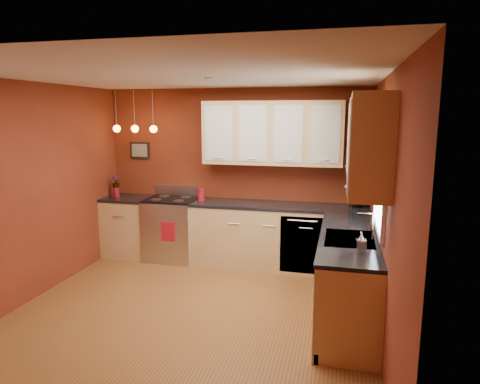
% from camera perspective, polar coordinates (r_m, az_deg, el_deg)
% --- Properties ---
extents(floor, '(4.20, 4.20, 0.00)m').
position_cam_1_polar(floor, '(4.98, -6.93, -16.21)').
color(floor, brown).
rests_on(floor, ground).
extents(ceiling, '(4.00, 4.20, 0.02)m').
position_cam_1_polar(ceiling, '(4.47, -7.68, 15.15)').
color(ceiling, beige).
rests_on(ceiling, wall_back).
extents(wall_back, '(4.00, 0.02, 2.60)m').
position_cam_1_polar(wall_back, '(6.52, -0.72, 2.27)').
color(wall_back, maroon).
rests_on(wall_back, floor).
extents(wall_front, '(4.00, 0.02, 2.60)m').
position_cam_1_polar(wall_front, '(2.76, -23.17, -10.00)').
color(wall_front, maroon).
rests_on(wall_front, floor).
extents(wall_left, '(0.02, 4.20, 2.60)m').
position_cam_1_polar(wall_left, '(5.58, -26.88, -0.27)').
color(wall_left, maroon).
rests_on(wall_left, floor).
extents(wall_right, '(0.02, 4.20, 2.60)m').
position_cam_1_polar(wall_right, '(4.28, 18.67, -2.63)').
color(wall_right, maroon).
rests_on(wall_right, floor).
extents(base_cabinets_back_left, '(0.70, 0.60, 0.90)m').
position_cam_1_polar(base_cabinets_back_left, '(7.01, -14.55, -4.59)').
color(base_cabinets_back_left, tan).
rests_on(base_cabinets_back_left, floor).
extents(base_cabinets_back_right, '(2.54, 0.60, 0.90)m').
position_cam_1_polar(base_cabinets_back_right, '(6.27, 5.12, -6.05)').
color(base_cabinets_back_right, tan).
rests_on(base_cabinets_back_right, floor).
extents(base_cabinets_right, '(0.60, 2.10, 0.90)m').
position_cam_1_polar(base_cabinets_right, '(4.94, 14.11, -10.98)').
color(base_cabinets_right, tan).
rests_on(base_cabinets_right, floor).
extents(counter_back_left, '(0.70, 0.62, 0.04)m').
position_cam_1_polar(counter_back_left, '(6.91, -14.73, -0.82)').
color(counter_back_left, black).
rests_on(counter_back_left, base_cabinets_back_left).
extents(counter_back_right, '(2.54, 0.62, 0.04)m').
position_cam_1_polar(counter_back_right, '(6.16, 5.19, -1.86)').
color(counter_back_right, black).
rests_on(counter_back_right, base_cabinets_back_right).
extents(counter_right, '(0.62, 2.10, 0.04)m').
position_cam_1_polar(counter_right, '(4.79, 14.36, -5.73)').
color(counter_right, black).
rests_on(counter_right, base_cabinets_right).
extents(gas_range, '(0.76, 0.64, 1.11)m').
position_cam_1_polar(gas_range, '(6.70, -9.02, -4.80)').
color(gas_range, '#B7B8BC').
rests_on(gas_range, floor).
extents(dishwasher_front, '(0.60, 0.02, 0.80)m').
position_cam_1_polar(dishwasher_front, '(5.96, 8.25, -7.02)').
color(dishwasher_front, '#B7B8BC').
rests_on(dishwasher_front, base_cabinets_back_right).
extents(sink, '(0.50, 0.70, 0.33)m').
position_cam_1_polar(sink, '(4.64, 14.40, -6.29)').
color(sink, gray).
rests_on(sink, counter_right).
extents(window, '(0.06, 1.02, 1.22)m').
position_cam_1_polar(window, '(4.50, 18.32, 3.05)').
color(window, white).
rests_on(window, wall_right).
extents(upper_cabinets_back, '(2.00, 0.35, 0.90)m').
position_cam_1_polar(upper_cabinets_back, '(6.17, 4.31, 7.84)').
color(upper_cabinets_back, tan).
rests_on(upper_cabinets_back, wall_back).
extents(upper_cabinets_right, '(0.35, 1.95, 0.90)m').
position_cam_1_polar(upper_cabinets_right, '(4.49, 16.57, 6.49)').
color(upper_cabinets_right, tan).
rests_on(upper_cabinets_right, wall_right).
extents(wall_picture, '(0.32, 0.03, 0.26)m').
position_cam_1_polar(wall_picture, '(7.01, -13.20, 5.44)').
color(wall_picture, black).
rests_on(wall_picture, wall_back).
extents(pendant_lights, '(0.71, 0.11, 0.66)m').
position_cam_1_polar(pendant_lights, '(6.65, -13.84, 8.26)').
color(pendant_lights, gray).
rests_on(pendant_lights, ceiling).
extents(red_canister, '(0.12, 0.12, 0.18)m').
position_cam_1_polar(red_canister, '(6.44, -5.20, -0.30)').
color(red_canister, '#A2111C').
rests_on(red_canister, counter_back_right).
extents(red_vase, '(0.09, 0.09, 0.14)m').
position_cam_1_polar(red_vase, '(7.00, -16.17, 0.03)').
color(red_vase, '#A2111C').
rests_on(red_vase, counter_back_left).
extents(flowers, '(0.15, 0.15, 0.21)m').
position_cam_1_polar(flowers, '(6.98, -16.23, 1.28)').
color(flowers, '#A2111C').
rests_on(flowers, red_vase).
extents(coffee_maker, '(0.23, 0.23, 0.28)m').
position_cam_1_polar(coffee_maker, '(6.19, 15.49, -0.72)').
color(coffee_maker, black).
rests_on(coffee_maker, counter_back_right).
extents(soap_pump, '(0.10, 0.10, 0.20)m').
position_cam_1_polar(soap_pump, '(4.16, 15.82, -6.54)').
color(soap_pump, silver).
rests_on(soap_pump, counter_right).
extents(dish_towel, '(0.21, 0.01, 0.28)m').
position_cam_1_polar(dish_towel, '(6.37, -9.60, -5.26)').
color(dish_towel, '#A2111C').
rests_on(dish_towel, gas_range).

